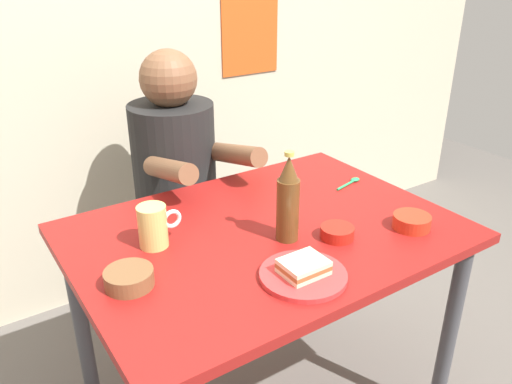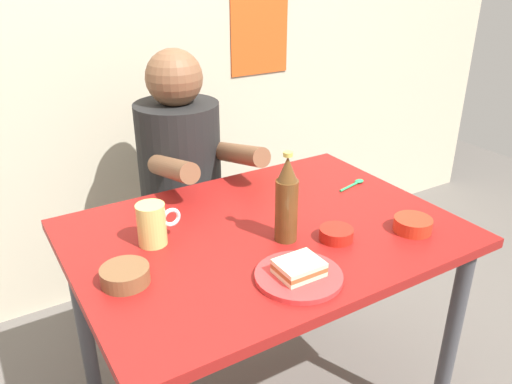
{
  "view_description": "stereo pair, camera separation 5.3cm",
  "coord_description": "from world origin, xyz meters",
  "px_view_note": "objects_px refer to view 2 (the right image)",
  "views": [
    {
      "loc": [
        -0.75,
        -1.08,
        1.47
      ],
      "look_at": [
        0.0,
        0.05,
        0.84
      ],
      "focal_mm": 35.89,
      "sensor_mm": 36.0,
      "label": 1
    },
    {
      "loc": [
        -0.7,
        -1.1,
        1.47
      ],
      "look_at": [
        0.0,
        0.05,
        0.84
      ],
      "focal_mm": 35.89,
      "sensor_mm": 36.0,
      "label": 2
    }
  ],
  "objects_px": {
    "plate_orange": "(299,276)",
    "sandwich": "(299,268)",
    "dining_table": "(265,256)",
    "sambal_bowl_red": "(336,233)",
    "person_seated": "(180,156)",
    "stool": "(186,248)",
    "beer_mug": "(153,224)",
    "beer_bottle": "(287,201)"
  },
  "relations": [
    {
      "from": "plate_orange",
      "to": "beer_bottle",
      "type": "bearing_deg",
      "value": 65.07
    },
    {
      "from": "sambal_bowl_red",
      "to": "beer_mug",
      "type": "bearing_deg",
      "value": 151.06
    },
    {
      "from": "dining_table",
      "to": "beer_bottle",
      "type": "height_order",
      "value": "beer_bottle"
    },
    {
      "from": "sambal_bowl_red",
      "to": "dining_table",
      "type": "bearing_deg",
      "value": 132.3
    },
    {
      "from": "sandwich",
      "to": "dining_table",
      "type": "bearing_deg",
      "value": 76.21
    },
    {
      "from": "dining_table",
      "to": "plate_orange",
      "type": "bearing_deg",
      "value": -103.79
    },
    {
      "from": "person_seated",
      "to": "sandwich",
      "type": "xyz_separation_m",
      "value": [
        -0.07,
        -0.87,
        0.01
      ]
    },
    {
      "from": "stool",
      "to": "plate_orange",
      "type": "height_order",
      "value": "plate_orange"
    },
    {
      "from": "sandwich",
      "to": "person_seated",
      "type": "bearing_deg",
      "value": 85.5
    },
    {
      "from": "stool",
      "to": "beer_mug",
      "type": "xyz_separation_m",
      "value": [
        -0.31,
        -0.54,
        0.45
      ]
    },
    {
      "from": "stool",
      "to": "beer_mug",
      "type": "distance_m",
      "value": 0.77
    },
    {
      "from": "stool",
      "to": "beer_bottle",
      "type": "relative_size",
      "value": 1.72
    },
    {
      "from": "dining_table",
      "to": "beer_mug",
      "type": "distance_m",
      "value": 0.35
    },
    {
      "from": "sambal_bowl_red",
      "to": "stool",
      "type": "bearing_deg",
      "value": 99.71
    },
    {
      "from": "plate_orange",
      "to": "sandwich",
      "type": "bearing_deg",
      "value": 75.96
    },
    {
      "from": "person_seated",
      "to": "beer_bottle",
      "type": "xyz_separation_m",
      "value": [
        0.01,
        -0.7,
        0.09
      ]
    },
    {
      "from": "person_seated",
      "to": "beer_mug",
      "type": "xyz_separation_m",
      "value": [
        -0.31,
        -0.53,
        0.03
      ]
    },
    {
      "from": "plate_orange",
      "to": "beer_mug",
      "type": "bearing_deg",
      "value": 124.88
    },
    {
      "from": "plate_orange",
      "to": "sambal_bowl_red",
      "type": "xyz_separation_m",
      "value": [
        0.2,
        0.1,
        0.01
      ]
    },
    {
      "from": "stool",
      "to": "person_seated",
      "type": "xyz_separation_m",
      "value": [
        -0.0,
        -0.01,
        0.42
      ]
    },
    {
      "from": "plate_orange",
      "to": "dining_table",
      "type": "bearing_deg",
      "value": 76.21
    },
    {
      "from": "beer_mug",
      "to": "sambal_bowl_red",
      "type": "distance_m",
      "value": 0.51
    },
    {
      "from": "person_seated",
      "to": "plate_orange",
      "type": "relative_size",
      "value": 3.27
    },
    {
      "from": "dining_table",
      "to": "sandwich",
      "type": "bearing_deg",
      "value": -103.79
    },
    {
      "from": "stool",
      "to": "sandwich",
      "type": "relative_size",
      "value": 4.09
    },
    {
      "from": "person_seated",
      "to": "plate_orange",
      "type": "distance_m",
      "value": 0.88
    },
    {
      "from": "person_seated",
      "to": "beer_mug",
      "type": "bearing_deg",
      "value": -120.67
    },
    {
      "from": "dining_table",
      "to": "sandwich",
      "type": "xyz_separation_m",
      "value": [
        -0.06,
        -0.26,
        0.13
      ]
    },
    {
      "from": "beer_bottle",
      "to": "sandwich",
      "type": "bearing_deg",
      "value": -114.93
    },
    {
      "from": "sandwich",
      "to": "beer_bottle",
      "type": "bearing_deg",
      "value": 65.07
    },
    {
      "from": "stool",
      "to": "beer_mug",
      "type": "height_order",
      "value": "beer_mug"
    },
    {
      "from": "dining_table",
      "to": "beer_bottle",
      "type": "relative_size",
      "value": 4.2
    },
    {
      "from": "stool",
      "to": "plate_orange",
      "type": "xyz_separation_m",
      "value": [
        -0.07,
        -0.89,
        0.4
      ]
    },
    {
      "from": "beer_bottle",
      "to": "plate_orange",
      "type": "bearing_deg",
      "value": -114.93
    },
    {
      "from": "beer_mug",
      "to": "person_seated",
      "type": "bearing_deg",
      "value": 59.33
    },
    {
      "from": "stool",
      "to": "sambal_bowl_red",
      "type": "relative_size",
      "value": 4.69
    },
    {
      "from": "person_seated",
      "to": "beer_bottle",
      "type": "distance_m",
      "value": 0.7
    },
    {
      "from": "sambal_bowl_red",
      "to": "person_seated",
      "type": "bearing_deg",
      "value": 99.85
    },
    {
      "from": "dining_table",
      "to": "person_seated",
      "type": "xyz_separation_m",
      "value": [
        0.01,
        0.62,
        0.12
      ]
    },
    {
      "from": "stool",
      "to": "sambal_bowl_red",
      "type": "distance_m",
      "value": 0.89
    },
    {
      "from": "person_seated",
      "to": "sambal_bowl_red",
      "type": "distance_m",
      "value": 0.78
    },
    {
      "from": "beer_mug",
      "to": "dining_table",
      "type": "bearing_deg",
      "value": -16.86
    }
  ]
}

